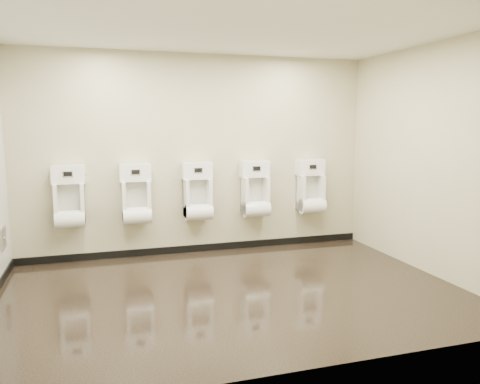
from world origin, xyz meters
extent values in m
cube|color=black|center=(0.00, 0.00, 0.00)|extent=(5.00, 3.50, 0.00)
cube|color=silver|center=(0.00, 0.00, 2.80)|extent=(5.00, 3.50, 0.00)
cube|color=#B8B18B|center=(0.00, 1.75, 1.40)|extent=(5.00, 0.02, 2.80)
cube|color=#B8B18B|center=(0.00, -1.75, 1.40)|extent=(5.00, 0.02, 2.80)
cube|color=#B8B18B|center=(2.50, 0.00, 1.40)|extent=(0.02, 3.50, 2.80)
cube|color=black|center=(0.00, 1.74, 0.05)|extent=(5.00, 0.02, 0.10)
cube|color=#9E9EA3|center=(-2.48, 1.20, 0.50)|extent=(0.03, 0.25, 0.25)
cylinder|color=silver|center=(-2.46, 1.20, 0.50)|extent=(0.02, 0.04, 0.04)
cube|color=white|center=(-1.75, 1.62, 0.81)|extent=(0.37, 0.27, 0.53)
cube|color=silver|center=(-1.75, 1.70, 0.85)|extent=(0.28, 0.01, 0.41)
cylinder|color=white|center=(-1.75, 1.54, 0.62)|extent=(0.37, 0.23, 0.23)
cube|color=white|center=(-1.75, 1.65, 1.18)|extent=(0.41, 0.20, 0.23)
cube|color=black|center=(-1.75, 1.55, 1.20)|extent=(0.10, 0.01, 0.06)
cube|color=silver|center=(-1.75, 1.55, 1.20)|extent=(0.12, 0.01, 0.08)
cylinder|color=silver|center=(-1.53, 1.65, 1.18)|extent=(0.01, 0.03, 0.03)
cube|color=white|center=(-0.90, 1.62, 0.81)|extent=(0.37, 0.27, 0.53)
cube|color=silver|center=(-0.90, 1.70, 0.85)|extent=(0.28, 0.01, 0.41)
cylinder|color=white|center=(-0.90, 1.54, 0.62)|extent=(0.37, 0.23, 0.23)
cube|color=white|center=(-0.90, 1.65, 1.18)|extent=(0.41, 0.20, 0.23)
cube|color=black|center=(-0.90, 1.55, 1.20)|extent=(0.10, 0.01, 0.06)
cube|color=silver|center=(-0.90, 1.55, 1.20)|extent=(0.12, 0.01, 0.08)
cylinder|color=silver|center=(-0.69, 1.65, 1.18)|extent=(0.01, 0.03, 0.03)
cube|color=white|center=(-0.05, 1.62, 0.81)|extent=(0.37, 0.27, 0.53)
cube|color=silver|center=(-0.05, 1.70, 0.85)|extent=(0.28, 0.01, 0.41)
cylinder|color=white|center=(-0.05, 1.54, 0.62)|extent=(0.37, 0.23, 0.23)
cube|color=white|center=(-0.05, 1.65, 1.18)|extent=(0.41, 0.20, 0.23)
cube|color=black|center=(-0.05, 1.55, 1.20)|extent=(0.10, 0.01, 0.06)
cube|color=silver|center=(-0.05, 1.55, 1.20)|extent=(0.12, 0.01, 0.08)
cylinder|color=silver|center=(0.16, 1.65, 1.18)|extent=(0.01, 0.03, 0.03)
cube|color=white|center=(0.80, 1.62, 0.81)|extent=(0.37, 0.27, 0.53)
cube|color=silver|center=(0.80, 1.70, 0.85)|extent=(0.28, 0.01, 0.41)
cylinder|color=white|center=(0.80, 1.54, 0.62)|extent=(0.37, 0.23, 0.23)
cube|color=white|center=(0.80, 1.65, 1.18)|extent=(0.41, 0.20, 0.23)
cube|color=black|center=(0.80, 1.55, 1.20)|extent=(0.10, 0.01, 0.06)
cube|color=silver|center=(0.80, 1.55, 1.20)|extent=(0.12, 0.01, 0.08)
cylinder|color=silver|center=(1.01, 1.65, 1.18)|extent=(0.01, 0.03, 0.03)
cube|color=white|center=(1.68, 1.62, 0.81)|extent=(0.37, 0.27, 0.53)
cube|color=silver|center=(1.68, 1.70, 0.85)|extent=(0.28, 0.01, 0.41)
cylinder|color=white|center=(1.68, 1.54, 0.62)|extent=(0.37, 0.23, 0.23)
cube|color=white|center=(1.68, 1.65, 1.18)|extent=(0.41, 0.20, 0.23)
cube|color=black|center=(1.68, 1.55, 1.20)|extent=(0.10, 0.01, 0.06)
cube|color=silver|center=(1.68, 1.55, 1.20)|extent=(0.12, 0.01, 0.08)
cylinder|color=silver|center=(1.89, 1.65, 1.18)|extent=(0.01, 0.03, 0.03)
camera|label=1|loc=(-1.37, -4.75, 1.83)|focal=35.00mm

